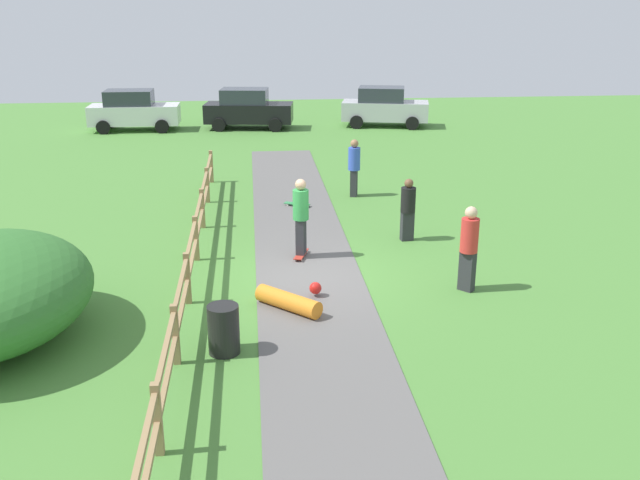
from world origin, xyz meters
The scene contains 13 objects.
ground_plane centered at (0.00, 0.00, 0.00)m, with size 60.00×60.00×0.00m, color #4C8438.
asphalt_path centered at (0.00, 0.00, 0.01)m, with size 2.40×28.00×0.02m, color #605E5B.
wooden_fence centered at (-2.60, 0.00, 0.67)m, with size 0.12×18.12×1.10m.
trash_bin centered at (-1.80, -3.53, 0.45)m, with size 0.56×0.56×0.90m, color black.
skater_riding centered at (-0.09, 1.20, 1.11)m, with size 0.48×0.82×1.94m.
skater_fallen centered at (-0.52, -1.80, 0.20)m, with size 1.40×1.41×0.36m.
skateboard_loose centered at (0.11, 5.67, 0.09)m, with size 0.80×0.54×0.08m.
bystander_blue centered at (2.00, 6.73, 1.01)m, with size 0.47×0.47×1.82m.
bystander_red centered at (3.31, -1.17, 1.05)m, with size 0.54×0.54×1.88m.
bystander_black centered at (2.76, 2.25, 0.90)m, with size 0.43×0.43×1.64m.
parked_car_silver centered at (5.39, 19.67, 0.96)m, with size 4.47×2.69×1.92m.
parked_car_black centered at (-1.32, 19.66, 0.96)m, with size 4.38×2.41×1.92m.
parked_car_white centered at (-6.77, 19.66, 0.96)m, with size 4.20×2.01×1.92m.
Camera 1 is at (-1.21, -14.86, 5.94)m, focal length 39.53 mm.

